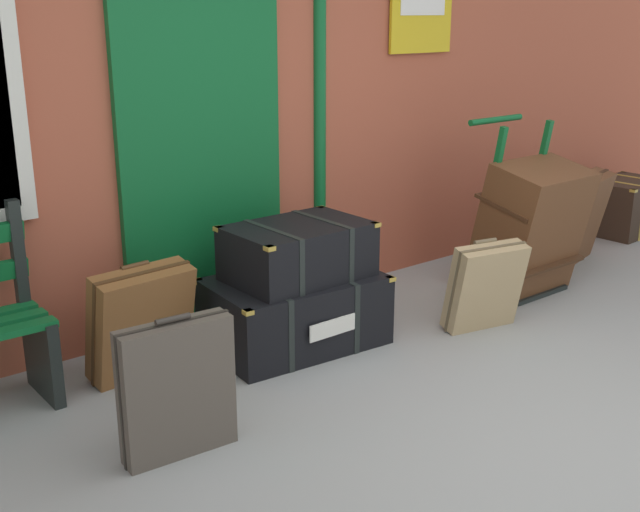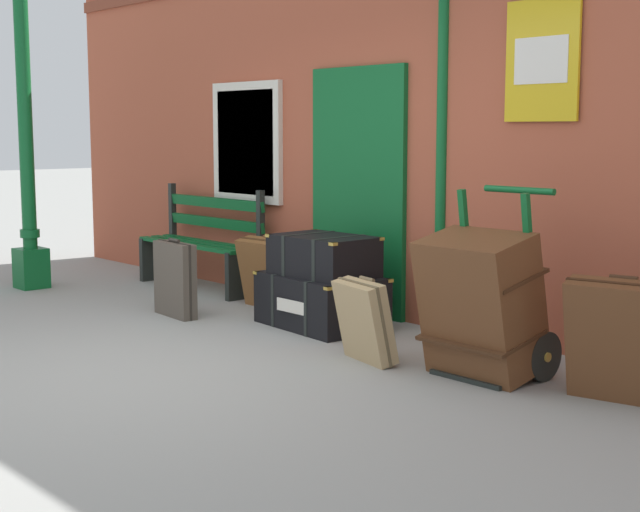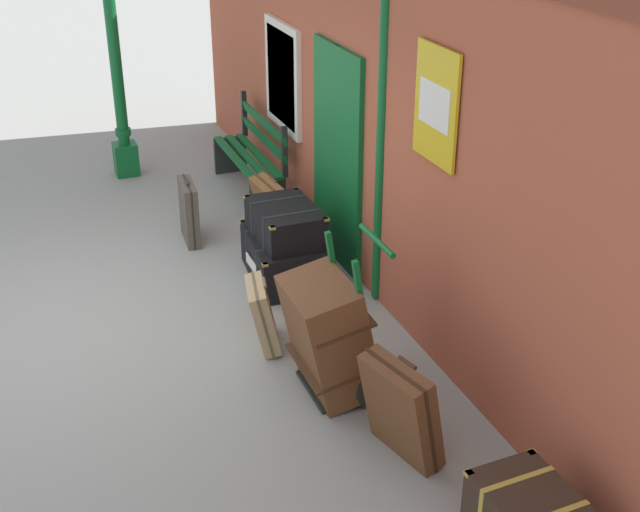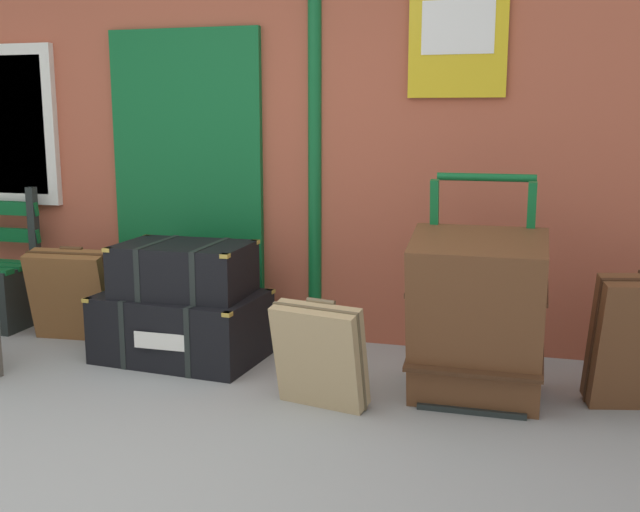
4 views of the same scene
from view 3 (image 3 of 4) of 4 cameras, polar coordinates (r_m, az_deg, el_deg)
The scene contains 12 objects.
ground_plane at distance 7.53m, azimuth -14.98°, elevation -4.44°, with size 60.00×60.00×0.00m, color gray.
brick_facade at distance 7.52m, azimuth 3.67°, elevation 9.74°, with size 10.40×0.35×3.20m.
lamp_post at distance 10.47m, azimuth -13.50°, elevation 11.19°, with size 0.28×0.28×2.97m.
platform_bench at distance 9.85m, azimuth -4.61°, elevation 6.72°, with size 1.60×0.43×1.01m.
steamer_trunk_base at distance 7.93m, azimuth -2.39°, elevation -0.09°, with size 1.06×0.73×0.43m.
steamer_trunk_middle at distance 7.75m, azimuth -2.36°, elevation 2.27°, with size 0.81×0.56×0.33m.
porters_trolley at distance 6.37m, azimuth 2.03°, elevation -6.66°, with size 0.71×0.56×1.21m.
large_brown_trunk at distance 6.20m, azimuth 0.59°, elevation -5.40°, with size 0.70×0.61×0.95m.
suitcase_umber at distance 8.74m, azimuth -8.84°, elevation 2.96°, with size 0.53×0.17×0.67m.
suitcase_tan at distance 5.67m, azimuth 5.52°, elevation -10.33°, with size 0.64×0.45×0.75m.
suitcase_charcoal at distance 6.86m, azimuth -3.88°, elevation -3.97°, with size 0.52×0.35×0.59m.
suitcase_cream at distance 8.72m, azimuth -3.25°, elevation 3.19°, with size 0.57×0.34×0.65m.
Camera 3 is at (6.52, -0.44, 3.74)m, focal length 47.33 mm.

